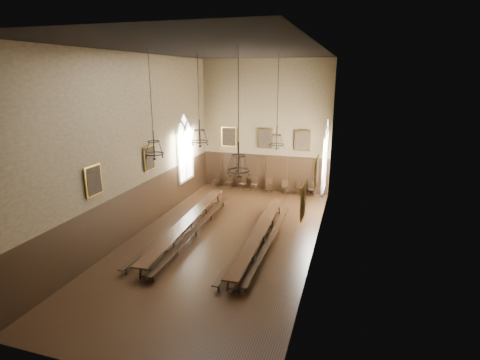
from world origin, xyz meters
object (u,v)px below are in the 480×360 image
at_px(chair_4, 269,188).
at_px(chandelier_back_left, 200,136).
at_px(bench_left_inner, 196,231).
at_px(chandelier_front_right, 238,163).
at_px(chair_5, 285,190).
at_px(bench_right_outer, 270,241).
at_px(chair_1, 229,184).
at_px(chandelier_front_left, 154,147).
at_px(chair_3, 254,187).
at_px(chandelier_back_right, 277,138).
at_px(chair_0, 217,183).
at_px(table_right, 259,237).
at_px(bench_left_outer, 174,230).
at_px(chair_2, 243,186).
at_px(bench_right_inner, 251,239).
at_px(chair_6, 297,190).
at_px(table_left, 188,227).
at_px(chair_7, 311,192).

relative_size(chair_4, chandelier_back_left, 0.22).
relative_size(bench_left_inner, chandelier_front_right, 2.07).
bearing_deg(chair_5, bench_right_outer, -100.01).
bearing_deg(chair_1, bench_right_outer, -45.05).
distance_m(bench_right_outer, chandelier_front_left, 7.01).
bearing_deg(chair_3, bench_right_outer, -71.76).
xyz_separation_m(chair_4, chandelier_back_right, (1.59, -5.65, 4.49)).
relative_size(chair_0, chair_4, 1.02).
bearing_deg(bench_left_inner, table_right, 0.32).
height_order(chair_1, chair_5, chair_1).
xyz_separation_m(chair_3, chair_5, (2.23, -0.04, -0.00)).
xyz_separation_m(bench_left_outer, chair_2, (1.11, 8.52, 0.01)).
bearing_deg(table_right, chair_0, 122.51).
height_order(bench_right_inner, chandelier_front_right, chandelier_front_right).
xyz_separation_m(chair_1, chandelier_front_right, (4.19, -11.07, 4.35)).
bearing_deg(chandelier_front_left, chair_6, 65.91).
bearing_deg(chair_6, chair_0, -164.91).
distance_m(chair_5, chandelier_back_right, 7.22).
relative_size(chair_2, chair_6, 1.00).
bearing_deg(chandelier_front_left, bench_right_outer, 24.01).
bearing_deg(bench_right_inner, chandelier_front_left, -152.50).
distance_m(chair_0, chandelier_front_right, 13.03).
xyz_separation_m(chandelier_back_left, chandelier_front_left, (-0.39, -4.08, 0.15)).
distance_m(chair_2, chair_4, 1.95).
bearing_deg(chandelier_front_right, chair_5, 90.43).
relative_size(table_right, chandelier_back_left, 2.08).
distance_m(bench_left_inner, chair_6, 9.30).
relative_size(table_left, chair_7, 11.16).
distance_m(chair_0, chandelier_front_left, 11.61).
bearing_deg(chandelier_front_left, chair_7, 61.71).
relative_size(table_right, chair_3, 10.33).
relative_size(chair_4, chair_5, 1.08).
relative_size(table_left, bench_left_outer, 1.11).
bearing_deg(chair_2, bench_left_inner, -71.44).
distance_m(table_left, chandelier_front_right, 6.27).
height_order(table_right, chandelier_back_left, chandelier_back_left).
xyz_separation_m(bench_left_outer, chair_0, (-0.90, 8.58, 0.04)).
bearing_deg(chair_4, chandelier_front_left, -120.29).
relative_size(chair_0, chandelier_back_right, 0.22).
xyz_separation_m(table_left, bench_left_inner, (0.51, -0.12, -0.11)).
distance_m(chair_0, chair_4, 3.96).
bearing_deg(chandelier_back_left, bench_left_outer, -107.42).
xyz_separation_m(table_right, chair_0, (-5.36, 8.42, -0.06)).
xyz_separation_m(chair_2, chair_3, (0.84, 0.01, 0.00)).
distance_m(table_right, chair_7, 8.57).
xyz_separation_m(bench_left_outer, chair_7, (5.97, 8.61, 0.01)).
bearing_deg(chair_6, table_right, -78.79).
xyz_separation_m(bench_left_outer, chair_3, (1.95, 8.53, 0.01)).
height_order(table_right, chandelier_front_left, chandelier_front_left).
bearing_deg(chair_2, chandelier_back_left, -75.72).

